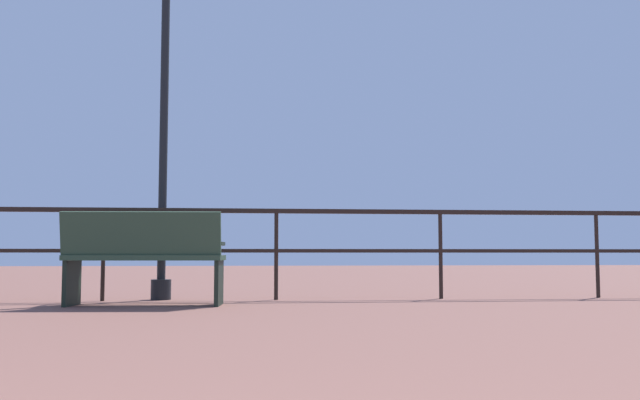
{
  "coord_description": "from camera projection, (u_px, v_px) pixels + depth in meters",
  "views": [
    {
      "loc": [
        0.6,
        0.2,
        0.5
      ],
      "look_at": [
        1.35,
        7.36,
        1.06
      ],
      "focal_mm": 39.16,
      "sensor_mm": 36.0,
      "label": 1
    }
  ],
  "objects": [
    {
      "name": "lamppost_center",
      "position": [
        165.0,
        63.0,
        7.82
      ],
      "size": [
        0.29,
        0.29,
        4.46
      ],
      "color": "black",
      "rests_on": "ground_plane"
    },
    {
      "name": "bench_near_left",
      "position": [
        144.0,
        254.0,
        6.71
      ],
      "size": [
        1.54,
        0.79,
        0.9
      ],
      "color": "#29422F",
      "rests_on": "ground_plane"
    },
    {
      "name": "pier_railing",
      "position": [
        191.0,
        232.0,
        7.55
      ],
      "size": [
        24.03,
        0.05,
        1.0
      ],
      "color": "black",
      "rests_on": "ground_plane"
    }
  ]
}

